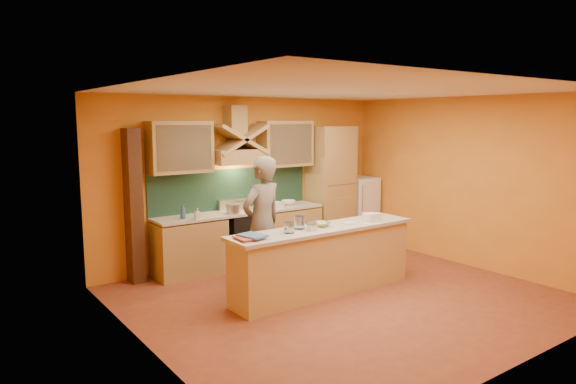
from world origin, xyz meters
TOP-DOWN VIEW (x-y plane):
  - floor at (0.00, 0.00)m, footprint 5.50×5.00m
  - ceiling at (0.00, 0.00)m, footprint 5.50×5.00m
  - wall_back at (0.00, 2.50)m, footprint 5.50×0.02m
  - wall_front at (0.00, -2.50)m, footprint 5.50×0.02m
  - wall_left at (-2.75, 0.00)m, footprint 0.02×5.00m
  - wall_right at (2.75, 0.00)m, footprint 0.02×5.00m
  - base_cabinet_left at (-1.25, 2.20)m, footprint 1.10×0.60m
  - base_cabinet_right at (0.65, 2.20)m, footprint 1.10×0.60m
  - counter_top at (-0.30, 2.20)m, footprint 3.00×0.62m
  - stove at (-0.30, 2.20)m, footprint 0.60×0.58m
  - backsplash at (-0.30, 2.48)m, footprint 3.00×0.03m
  - range_hood at (-0.30, 2.25)m, footprint 0.92×0.50m
  - hood_chimney at (-0.30, 2.35)m, footprint 0.30×0.30m
  - upper_cabinet_left at (-1.30, 2.33)m, footprint 1.00×0.35m
  - upper_cabinet_right at (0.70, 2.33)m, footprint 1.00×0.35m
  - pantry_column at (1.65, 2.20)m, footprint 0.80×0.60m
  - fridge at (2.40, 2.20)m, footprint 0.58×0.60m
  - trim_column_left at (-2.05, 2.35)m, footprint 0.20×0.30m
  - island_body at (-0.10, 0.30)m, footprint 2.80×0.55m
  - island_top at (-0.10, 0.30)m, footprint 2.90×0.62m
  - person at (-0.69, 0.97)m, footprint 0.78×0.60m
  - pot_large at (-0.53, 2.05)m, footprint 0.29×0.29m
  - pot_small at (-0.16, 2.29)m, footprint 0.21×0.21m
  - soap_bottle_a at (-1.21, 1.96)m, footprint 0.09×0.09m
  - soap_bottle_b at (-1.37, 2.13)m, footprint 0.12×0.12m
  - bowl_back at (0.70, 2.23)m, footprint 0.29×0.29m
  - dish_rack at (0.29, 2.09)m, footprint 0.29×0.24m
  - book_lower at (-1.48, 0.31)m, footprint 0.27×0.35m
  - book_upper at (-1.39, 0.27)m, footprint 0.32×0.39m
  - jar_large at (-0.44, 0.41)m, footprint 0.20×0.20m
  - jar_small at (-0.71, 0.28)m, footprint 0.15×0.15m
  - kitchen_scale at (-0.38, 0.22)m, footprint 0.12×0.12m
  - mixing_bowl at (-0.11, 0.35)m, footprint 0.31×0.31m
  - cloth at (0.37, 0.28)m, footprint 0.26×0.22m
  - grocery_bag_a at (0.73, 0.25)m, footprint 0.20×0.17m
  - grocery_bag_b at (0.75, 0.18)m, footprint 0.23×0.20m

SIDE VIEW (x-z plane):
  - floor at x=0.00m, z-range -0.01..0.01m
  - base_cabinet_left at x=-1.25m, z-range 0.00..0.86m
  - base_cabinet_right at x=0.65m, z-range 0.00..0.86m
  - island_body at x=-0.10m, z-range 0.00..0.88m
  - stove at x=-0.30m, z-range 0.00..0.90m
  - fridge at x=2.40m, z-range 0.00..1.30m
  - counter_top at x=-0.30m, z-range 0.88..0.92m
  - island_top at x=-0.10m, z-range 0.90..0.95m
  - cloth at x=0.37m, z-range 0.94..0.96m
  - person at x=-0.69m, z-range 0.00..1.92m
  - bowl_back at x=0.70m, z-range 0.92..1.00m
  - book_lower at x=-1.48m, z-range 0.94..0.98m
  - dish_rack at x=0.29m, z-range 0.92..1.02m
  - mixing_bowl at x=-0.11m, z-range 0.95..1.01m
  - pot_small at x=-0.16m, z-range 0.90..1.06m
  - pot_large at x=-0.53m, z-range 0.90..1.06m
  - book_upper at x=-1.39m, z-range 0.97..0.99m
  - kitchen_scale at x=-0.38m, z-range 0.95..1.03m
  - grocery_bag_a at x=0.73m, z-range 0.94..1.06m
  - grocery_bag_b at x=0.75m, z-range 0.95..1.06m
  - soap_bottle_a at x=-1.21m, z-range 0.92..1.09m
  - jar_small at x=-0.71m, z-range 0.94..1.09m
  - jar_large at x=-0.44m, z-range 0.95..1.12m
  - soap_bottle_b at x=-1.37m, z-range 0.92..1.15m
  - pantry_column at x=1.65m, z-range 0.00..2.30m
  - trim_column_left at x=-2.05m, z-range 0.00..2.30m
  - backsplash at x=-0.30m, z-range 0.90..1.60m
  - wall_back at x=0.00m, z-range 0.00..2.80m
  - wall_front at x=0.00m, z-range 0.00..2.80m
  - wall_left at x=-2.75m, z-range 0.00..2.80m
  - wall_right at x=2.75m, z-range 0.00..2.80m
  - range_hood at x=-0.30m, z-range 1.70..1.94m
  - upper_cabinet_left at x=-1.30m, z-range 1.60..2.40m
  - upper_cabinet_right at x=0.70m, z-range 1.60..2.40m
  - hood_chimney at x=-0.30m, z-range 2.15..2.65m
  - ceiling at x=0.00m, z-range 2.79..2.80m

